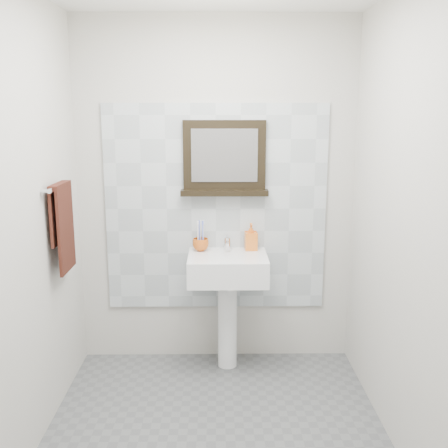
# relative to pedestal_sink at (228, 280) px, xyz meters

# --- Properties ---
(floor) EXTENTS (2.00, 2.20, 0.01)m
(floor) POSITION_rel_pedestal_sink_xyz_m (-0.08, -0.87, -0.68)
(floor) COLOR #5A5C5F
(floor) RESTS_ON ground
(back_wall) EXTENTS (2.00, 0.01, 2.50)m
(back_wall) POSITION_rel_pedestal_sink_xyz_m (-0.08, 0.23, 0.57)
(back_wall) COLOR beige
(back_wall) RESTS_ON ground
(front_wall) EXTENTS (2.00, 0.01, 2.50)m
(front_wall) POSITION_rel_pedestal_sink_xyz_m (-0.08, -1.97, 0.57)
(front_wall) COLOR beige
(front_wall) RESTS_ON ground
(left_wall) EXTENTS (0.01, 2.20, 2.50)m
(left_wall) POSITION_rel_pedestal_sink_xyz_m (-1.08, -0.87, 0.57)
(left_wall) COLOR beige
(left_wall) RESTS_ON ground
(right_wall) EXTENTS (0.01, 2.20, 2.50)m
(right_wall) POSITION_rel_pedestal_sink_xyz_m (0.92, -0.87, 0.57)
(right_wall) COLOR beige
(right_wall) RESTS_ON ground
(splashback) EXTENTS (1.60, 0.02, 1.50)m
(splashback) POSITION_rel_pedestal_sink_xyz_m (-0.08, 0.21, 0.47)
(splashback) COLOR #B3BDC2
(splashback) RESTS_ON back_wall
(pedestal_sink) EXTENTS (0.55, 0.44, 0.96)m
(pedestal_sink) POSITION_rel_pedestal_sink_xyz_m (0.00, 0.00, 0.00)
(pedestal_sink) COLOR white
(pedestal_sink) RESTS_ON ground
(toothbrush_cup) EXTENTS (0.14, 0.14, 0.09)m
(toothbrush_cup) POSITION_rel_pedestal_sink_xyz_m (-0.19, 0.11, 0.23)
(toothbrush_cup) COLOR #C35516
(toothbrush_cup) RESTS_ON pedestal_sink
(toothbrushes) EXTENTS (0.05, 0.04, 0.21)m
(toothbrushes) POSITION_rel_pedestal_sink_xyz_m (-0.19, 0.12, 0.31)
(toothbrushes) COLOR white
(toothbrushes) RESTS_ON toothbrush_cup
(soap_dispenser) EXTENTS (0.09, 0.10, 0.19)m
(soap_dispenser) POSITION_rel_pedestal_sink_xyz_m (0.17, 0.13, 0.28)
(soap_dispenser) COLOR #E2481A
(soap_dispenser) RESTS_ON pedestal_sink
(framed_mirror) EXTENTS (0.62, 0.11, 0.53)m
(framed_mirror) POSITION_rel_pedestal_sink_xyz_m (-0.02, 0.19, 0.83)
(framed_mirror) COLOR black
(framed_mirror) RESTS_ON back_wall
(towel_bar) EXTENTS (0.07, 0.40, 0.03)m
(towel_bar) POSITION_rel_pedestal_sink_xyz_m (-1.03, -0.37, 0.72)
(towel_bar) COLOR silver
(towel_bar) RESTS_ON left_wall
(hand_towel) EXTENTS (0.06, 0.30, 0.55)m
(hand_towel) POSITION_rel_pedestal_sink_xyz_m (-1.02, -0.37, 0.51)
(hand_towel) COLOR black
(hand_towel) RESTS_ON towel_bar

